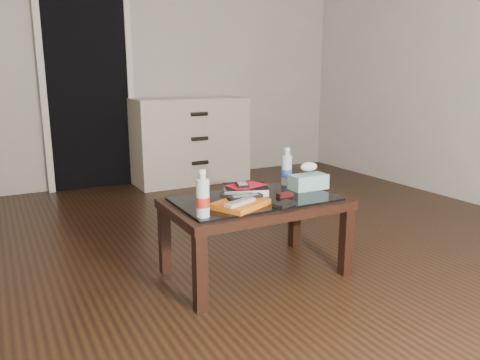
% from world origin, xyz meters
% --- Properties ---
extents(ground, '(5.00, 5.00, 0.00)m').
position_xyz_m(ground, '(0.00, 0.00, 0.00)').
color(ground, black).
rests_on(ground, ground).
extents(doorway, '(0.90, 0.08, 2.07)m').
position_xyz_m(doorway, '(-0.40, 2.47, 1.02)').
color(doorway, black).
rests_on(doorway, ground).
extents(coffee_table, '(1.00, 0.60, 0.46)m').
position_xyz_m(coffee_table, '(-0.00, -0.18, 0.40)').
color(coffee_table, black).
rests_on(coffee_table, ground).
extents(dresser, '(1.21, 0.54, 0.90)m').
position_xyz_m(dresser, '(0.58, 2.23, 0.45)').
color(dresser, beige).
rests_on(dresser, ground).
extents(magazines, '(0.34, 0.31, 0.03)m').
position_xyz_m(magazines, '(-0.16, -0.30, 0.48)').
color(magazines, '#CB5F13').
rests_on(magazines, coffee_table).
extents(remote_silver, '(0.20, 0.12, 0.02)m').
position_xyz_m(remote_silver, '(-0.19, -0.34, 0.50)').
color(remote_silver, '#ABAAAF').
rests_on(remote_silver, magazines).
extents(remote_black_front, '(0.20, 0.06, 0.02)m').
position_xyz_m(remote_black_front, '(-0.12, -0.26, 0.50)').
color(remote_black_front, black).
rests_on(remote_black_front, magazines).
extents(remote_black_back, '(0.20, 0.14, 0.02)m').
position_xyz_m(remote_black_back, '(-0.13, -0.21, 0.50)').
color(remote_black_back, black).
rests_on(remote_black_back, magazines).
extents(textbook, '(0.30, 0.27, 0.05)m').
position_xyz_m(textbook, '(-0.00, -0.06, 0.48)').
color(textbook, black).
rests_on(textbook, coffee_table).
extents(dvd_mailers, '(0.21, 0.16, 0.01)m').
position_xyz_m(dvd_mailers, '(-0.01, -0.06, 0.51)').
color(dvd_mailers, red).
rests_on(dvd_mailers, textbook).
extents(ipod, '(0.09, 0.12, 0.02)m').
position_xyz_m(ipod, '(-0.03, -0.07, 0.52)').
color(ipod, black).
rests_on(ipod, dvd_mailers).
extents(flip_phone, '(0.09, 0.05, 0.02)m').
position_xyz_m(flip_phone, '(0.16, -0.23, 0.47)').
color(flip_phone, black).
rests_on(flip_phone, coffee_table).
extents(wallet, '(0.14, 0.10, 0.02)m').
position_xyz_m(wallet, '(0.05, -0.39, 0.47)').
color(wallet, black).
rests_on(wallet, coffee_table).
extents(water_bottle_left, '(0.08, 0.08, 0.24)m').
position_xyz_m(water_bottle_left, '(-0.41, -0.36, 0.58)').
color(water_bottle_left, silver).
rests_on(water_bottle_left, coffee_table).
extents(water_bottle_right, '(0.08, 0.08, 0.24)m').
position_xyz_m(water_bottle_right, '(0.33, 0.01, 0.58)').
color(water_bottle_right, silver).
rests_on(water_bottle_right, coffee_table).
extents(tissue_box, '(0.23, 0.12, 0.09)m').
position_xyz_m(tissue_box, '(0.39, -0.15, 0.51)').
color(tissue_box, teal).
rests_on(tissue_box, coffee_table).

